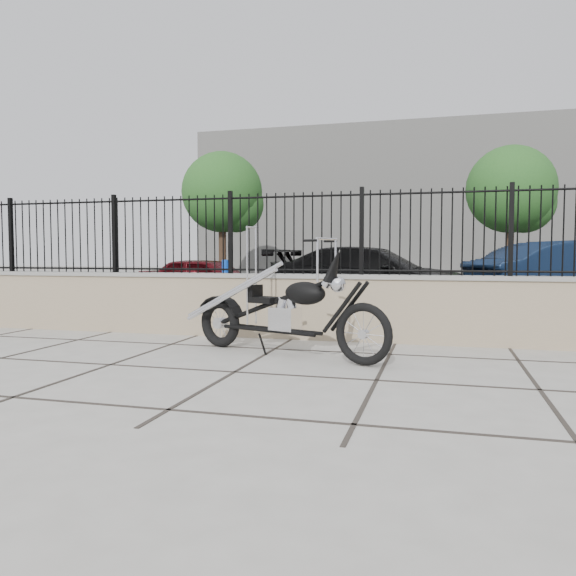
% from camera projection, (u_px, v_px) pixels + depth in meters
% --- Properties ---
extents(ground_plane, '(90.00, 90.00, 0.00)m').
position_uv_depth(ground_plane, '(235.00, 372.00, 5.96)').
color(ground_plane, '#99968E').
rests_on(ground_plane, ground).
extents(parking_lot, '(30.00, 30.00, 0.00)m').
position_uv_depth(parking_lot, '(372.00, 293.00, 18.00)').
color(parking_lot, black).
rests_on(parking_lot, ground).
extents(retaining_wall, '(14.00, 0.36, 0.96)m').
position_uv_depth(retaining_wall, '(294.00, 306.00, 8.34)').
color(retaining_wall, gray).
rests_on(retaining_wall, ground_plane).
extents(iron_fence, '(14.00, 0.08, 1.20)m').
position_uv_depth(iron_fence, '(294.00, 233.00, 8.27)').
color(iron_fence, black).
rests_on(iron_fence, retaining_wall).
extents(background_building, '(22.00, 6.00, 8.00)m').
position_uv_depth(background_building, '(402.00, 205.00, 31.24)').
color(background_building, beige).
rests_on(background_building, ground_plane).
extents(chopper_motorcycle, '(2.72, 1.43, 1.64)m').
position_uv_depth(chopper_motorcycle, '(282.00, 289.00, 6.91)').
color(chopper_motorcycle, black).
rests_on(chopper_motorcycle, ground_plane).
extents(car_red, '(3.69, 1.92, 1.20)m').
position_uv_depth(car_red, '(209.00, 282.00, 13.40)').
color(car_red, '#480A0F').
rests_on(car_red, parking_lot).
extents(car_black, '(5.17, 2.74, 1.43)m').
position_uv_depth(car_black, '(373.00, 278.00, 12.90)').
color(car_black, black).
rests_on(car_black, parking_lot).
extents(bollard_a, '(0.16, 0.16, 1.14)m').
position_uv_depth(bollard_a, '(226.00, 289.00, 11.03)').
color(bollard_a, '#0E19D8').
rests_on(bollard_a, ground_plane).
extents(bollard_b, '(0.11, 0.11, 0.87)m').
position_uv_depth(bollard_b, '(434.00, 300.00, 10.07)').
color(bollard_b, '#0B14A9').
rests_on(bollard_b, ground_plane).
extents(tree_left, '(3.41, 3.41, 5.75)m').
position_uv_depth(tree_left, '(222.00, 189.00, 23.75)').
color(tree_left, '#382619').
rests_on(tree_left, ground_plane).
extents(tree_right, '(3.18, 3.18, 5.36)m').
position_uv_depth(tree_right, '(511.00, 185.00, 20.44)').
color(tree_right, '#382619').
rests_on(tree_right, ground_plane).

